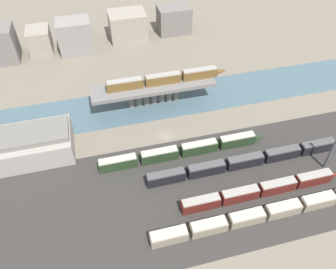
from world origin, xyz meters
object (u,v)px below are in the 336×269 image
object	(u,v)px
signal_tower	(332,150)
train_yard_mid	(262,190)
train_yard_far	(249,160)
train_yard_outer	(183,151)
train_on_bridge	(167,78)
train_yard_near	(270,212)
warehouse_building	(26,145)

from	to	relation	value
signal_tower	train_yard_mid	bearing A→B (deg)	-169.16
train_yard_mid	train_yard_far	size ratio (longest dim) A/B	0.75
train_yard_outer	train_on_bridge	bearing A→B (deg)	86.28
train_yard_near	train_yard_far	bearing A→B (deg)	82.90
train_yard_near	signal_tower	distance (m)	27.69
train_yard_near	train_yard_far	world-z (taller)	train_yard_far
train_yard_far	warehouse_building	size ratio (longest dim) A/B	2.36
train_yard_mid	train_yard_far	xyz separation A→B (m)	(0.91, 11.16, -0.05)
warehouse_building	signal_tower	bearing A→B (deg)	-17.61
train_on_bridge	train_yard_mid	xyz separation A→B (m)	(15.59, -48.21, -8.19)
train_yard_far	warehouse_building	bearing A→B (deg)	162.13
train_yard_far	signal_tower	xyz separation A→B (m)	(22.22, -6.73, 5.74)
train_yard_far	train_yard_outer	bearing A→B (deg)	154.27
train_yard_near	warehouse_building	xyz separation A→B (m)	(-63.26, 39.36, 2.75)
train_on_bridge	train_yard_near	xyz separation A→B (m)	(14.22, -55.29, -8.38)
train_on_bridge	train_yard_mid	distance (m)	51.33
train_yard_far	signal_tower	distance (m)	23.91
signal_tower	warehouse_building	bearing A→B (deg)	162.39
train_yard_far	signal_tower	bearing A→B (deg)	-16.85
train_yard_near	train_on_bridge	bearing A→B (deg)	104.43
warehouse_building	signal_tower	world-z (taller)	signal_tower
warehouse_building	signal_tower	distance (m)	92.12
train_yard_mid	train_yard_far	bearing A→B (deg)	85.36
train_yard_mid	signal_tower	xyz separation A→B (m)	(23.12, 4.43, 5.68)
train_yard_near	signal_tower	size ratio (longest dim) A/B	4.44
train_yard_far	warehouse_building	xyz separation A→B (m)	(-65.53, 21.13, 2.61)
train_yard_far	train_on_bridge	bearing A→B (deg)	114.00
train_yard_far	train_yard_near	bearing A→B (deg)	-97.10
train_yard_near	train_yard_outer	distance (m)	31.47
train_yard_outer	train_yard_far	bearing A→B (deg)	-25.73
train_yard_mid	train_yard_near	bearing A→B (deg)	-100.93
train_yard_near	signal_tower	bearing A→B (deg)	25.16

